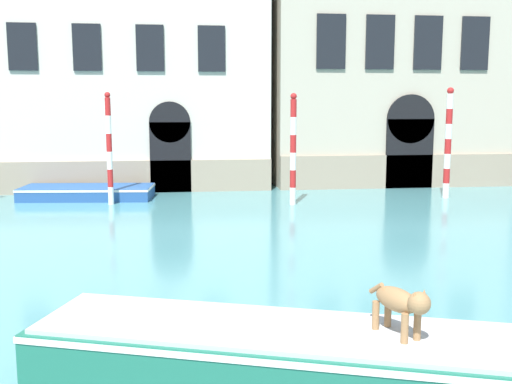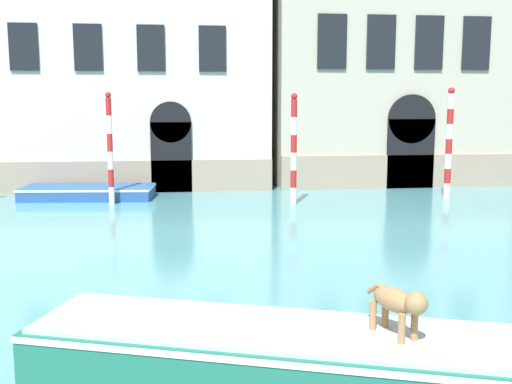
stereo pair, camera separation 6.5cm
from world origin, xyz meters
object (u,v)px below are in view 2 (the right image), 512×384
boat_foreground (284,353)px  boat_moored_near_palazzo (88,192)px  mooring_pole_1 (294,149)px  mooring_pole_0 (449,143)px  dog_on_deck (398,302)px  mooring_pole_3 (110,148)px

boat_foreground → boat_moored_near_palazzo: bearing=126.2°
mooring_pole_1 → mooring_pole_0: bearing=7.8°
dog_on_deck → mooring_pole_1: mooring_pole_1 is taller
mooring_pole_0 → mooring_pole_1: bearing=-172.2°
boat_moored_near_palazzo → mooring_pole_1: (7.37, -2.25, 1.71)m
dog_on_deck → mooring_pole_1: 13.85m
mooring_pole_1 → boat_foreground: bearing=-100.9°
boat_foreground → dog_on_deck: 1.59m
boat_foreground → mooring_pole_1: bearing=98.1°
mooring_pole_0 → boat_moored_near_palazzo: bearing=173.9°
mooring_pole_0 → dog_on_deck: bearing=-116.5°
dog_on_deck → mooring_pole_0: mooring_pole_0 is taller
mooring_pole_0 → mooring_pole_1: 6.08m
mooring_pole_3 → boat_foreground: bearing=-75.0°
dog_on_deck → mooring_pole_1: size_ratio=0.24×
dog_on_deck → mooring_pole_3: bearing=176.7°
mooring_pole_1 → mooring_pole_3: 6.40m
boat_moored_near_palazzo → mooring_pole_1: bearing=-11.6°
boat_moored_near_palazzo → mooring_pole_3: mooring_pole_3 is taller
boat_foreground → mooring_pole_0: mooring_pole_0 is taller
dog_on_deck → mooring_pole_1: bearing=152.2°
boat_foreground → mooring_pole_3: mooring_pole_3 is taller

